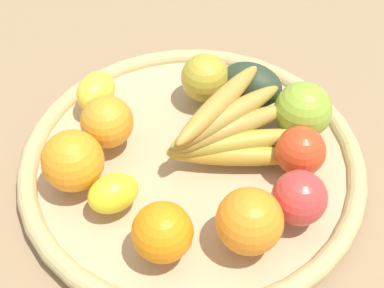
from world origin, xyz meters
The scene contains 14 objects.
ground_plane centered at (0.00, 0.00, 0.00)m, with size 2.40×2.40×0.00m, color #91714F.
basket centered at (0.00, 0.00, 0.02)m, with size 0.46×0.46×0.03m.
banana_bunch centered at (0.03, 0.04, 0.07)m, with size 0.15×0.18×0.08m.
lemon_1 centered at (-0.16, -0.04, 0.06)m, with size 0.07×0.05×0.05m, color yellow.
apple_1 centered at (-0.07, 0.09, 0.07)m, with size 0.07×0.07×0.07m, color gold.
avocado centered at (-0.02, 0.13, 0.06)m, with size 0.09×0.06×0.06m, color #2A3924.
orange_2 centered at (0.14, -0.04, 0.07)m, with size 0.08×0.08×0.08m, color orange.
apple_2 centered at (0.11, 0.09, 0.07)m, with size 0.06×0.06×0.06m, color red.
orange_0 centered at (-0.06, -0.14, 0.07)m, with size 0.08×0.08×0.08m, color orange.
orange_3 centered at (0.09, -0.12, 0.07)m, with size 0.07×0.07×0.07m, color orange.
apple_3 centered at (0.06, 0.14, 0.07)m, with size 0.08×0.08×0.08m, color #8DAF31.
orange_1 centered at (-0.09, -0.07, 0.07)m, with size 0.07×0.07×0.07m, color orange.
lemon_0 centered at (0.00, -0.12, 0.06)m, with size 0.06×0.05×0.05m, color yellow.
apple_0 centered at (0.15, 0.03, 0.07)m, with size 0.07×0.07×0.07m, color #C53933.
Camera 1 is at (0.37, -0.32, 0.59)m, focal length 52.32 mm.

